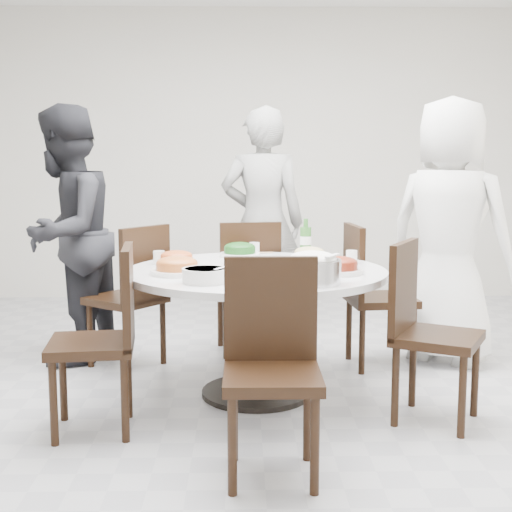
{
  "coord_description": "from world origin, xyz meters",
  "views": [
    {
      "loc": [
        -0.26,
        -4.0,
        1.4
      ],
      "look_at": [
        -0.18,
        0.09,
        0.82
      ],
      "focal_mm": 50.0,
      "sensor_mm": 36.0,
      "label": 1
    }
  ],
  "objects_px": {
    "rice_bowl": "(313,271)",
    "soup_bowl": "(205,275)",
    "chair_n": "(246,286)",
    "diner_left": "(66,235)",
    "chair_s": "(272,372)",
    "chair_se": "(438,334)",
    "beverage_bottle": "(306,238)",
    "chair_nw": "(126,296)",
    "chair_ne": "(381,296)",
    "diner_middle": "(263,223)",
    "diner_right": "(450,231)",
    "dining_table": "(256,333)",
    "chair_sw": "(91,340)"
  },
  "relations": [
    {
      "from": "rice_bowl",
      "to": "soup_bowl",
      "type": "bearing_deg",
      "value": 175.37
    },
    {
      "from": "chair_n",
      "to": "diner_left",
      "type": "bearing_deg",
      "value": 1.45
    },
    {
      "from": "chair_n",
      "to": "chair_s",
      "type": "xyz_separation_m",
      "value": [
        0.1,
        -2.04,
        0.0
      ]
    },
    {
      "from": "soup_bowl",
      "to": "chair_se",
      "type": "bearing_deg",
      "value": -0.49
    },
    {
      "from": "soup_bowl",
      "to": "beverage_bottle",
      "type": "distance_m",
      "value": 1.1
    },
    {
      "from": "chair_nw",
      "to": "soup_bowl",
      "type": "xyz_separation_m",
      "value": [
        0.58,
        -1.04,
        0.31
      ]
    },
    {
      "from": "chair_ne",
      "to": "diner_middle",
      "type": "bearing_deg",
      "value": 35.3
    },
    {
      "from": "chair_n",
      "to": "diner_right",
      "type": "xyz_separation_m",
      "value": [
        1.37,
        -0.26,
        0.42
      ]
    },
    {
      "from": "chair_n",
      "to": "chair_ne",
      "type": "bearing_deg",
      "value": 148.69
    },
    {
      "from": "chair_nw",
      "to": "dining_table",
      "type": "bearing_deg",
      "value": 91.54
    },
    {
      "from": "chair_ne",
      "to": "diner_left",
      "type": "xyz_separation_m",
      "value": [
        -2.11,
        0.16,
        0.39
      ]
    },
    {
      "from": "diner_left",
      "to": "soup_bowl",
      "type": "height_order",
      "value": "diner_left"
    },
    {
      "from": "chair_ne",
      "to": "chair_nw",
      "type": "height_order",
      "value": "same"
    },
    {
      "from": "diner_middle",
      "to": "chair_n",
      "type": "bearing_deg",
      "value": 79.49
    },
    {
      "from": "chair_s",
      "to": "rice_bowl",
      "type": "relative_size",
      "value": 3.26
    },
    {
      "from": "chair_n",
      "to": "rice_bowl",
      "type": "bearing_deg",
      "value": 94.62
    },
    {
      "from": "beverage_bottle",
      "to": "chair_ne",
      "type": "bearing_deg",
      "value": 8.88
    },
    {
      "from": "diner_right",
      "to": "chair_se",
      "type": "bearing_deg",
      "value": 108.15
    },
    {
      "from": "chair_ne",
      "to": "diner_middle",
      "type": "height_order",
      "value": "diner_middle"
    },
    {
      "from": "chair_sw",
      "to": "chair_ne",
      "type": "bearing_deg",
      "value": 117.09
    },
    {
      "from": "dining_table",
      "to": "chair_sw",
      "type": "height_order",
      "value": "chair_sw"
    },
    {
      "from": "chair_s",
      "to": "diner_middle",
      "type": "distance_m",
      "value": 2.57
    },
    {
      "from": "chair_n",
      "to": "diner_right",
      "type": "height_order",
      "value": "diner_right"
    },
    {
      "from": "dining_table",
      "to": "chair_ne",
      "type": "distance_m",
      "value": 1.02
    },
    {
      "from": "diner_right",
      "to": "diner_middle",
      "type": "distance_m",
      "value": 1.45
    },
    {
      "from": "chair_se",
      "to": "diner_right",
      "type": "xyz_separation_m",
      "value": [
        0.37,
        1.13,
        0.42
      ]
    },
    {
      "from": "diner_right",
      "to": "soup_bowl",
      "type": "bearing_deg",
      "value": 71.58
    },
    {
      "from": "chair_sw",
      "to": "diner_middle",
      "type": "distance_m",
      "value": 2.23
    },
    {
      "from": "diner_right",
      "to": "beverage_bottle",
      "type": "relative_size",
      "value": 7.18
    },
    {
      "from": "chair_ne",
      "to": "chair_nw",
      "type": "relative_size",
      "value": 1.0
    },
    {
      "from": "chair_n",
      "to": "diner_middle",
      "type": "relative_size",
      "value": 0.54
    },
    {
      "from": "diner_right",
      "to": "dining_table",
      "type": "bearing_deg",
      "value": 64.18
    },
    {
      "from": "chair_s",
      "to": "chair_se",
      "type": "relative_size",
      "value": 1.0
    },
    {
      "from": "chair_s",
      "to": "diner_right",
      "type": "xyz_separation_m",
      "value": [
        1.27,
        1.77,
        0.42
      ]
    },
    {
      "from": "dining_table",
      "to": "diner_middle",
      "type": "bearing_deg",
      "value": 86.92
    },
    {
      "from": "diner_left",
      "to": "beverage_bottle",
      "type": "xyz_separation_m",
      "value": [
        1.6,
        -0.24,
        0.01
      ]
    },
    {
      "from": "chair_ne",
      "to": "chair_sw",
      "type": "relative_size",
      "value": 1.0
    },
    {
      "from": "chair_s",
      "to": "chair_nw",
      "type": "bearing_deg",
      "value": 118.17
    },
    {
      "from": "chair_nw",
      "to": "diner_middle",
      "type": "distance_m",
      "value": 1.32
    },
    {
      "from": "chair_sw",
      "to": "chair_s",
      "type": "xyz_separation_m",
      "value": [
        0.89,
        -0.55,
        0.0
      ]
    },
    {
      "from": "chair_n",
      "to": "chair_nw",
      "type": "distance_m",
      "value": 0.87
    },
    {
      "from": "chair_nw",
      "to": "diner_right",
      "type": "height_order",
      "value": "diner_right"
    },
    {
      "from": "chair_n",
      "to": "chair_se",
      "type": "height_order",
      "value": "same"
    },
    {
      "from": "rice_bowl",
      "to": "chair_nw",
      "type": "bearing_deg",
      "value": 136.23
    },
    {
      "from": "chair_s",
      "to": "beverage_bottle",
      "type": "distance_m",
      "value": 1.65
    },
    {
      "from": "chair_s",
      "to": "dining_table",
      "type": "bearing_deg",
      "value": 92.74
    },
    {
      "from": "chair_s",
      "to": "chair_n",
      "type": "bearing_deg",
      "value": 92.97
    },
    {
      "from": "diner_right",
      "to": "soup_bowl",
      "type": "height_order",
      "value": "diner_right"
    },
    {
      "from": "diner_left",
      "to": "dining_table",
      "type": "bearing_deg",
      "value": 71.47
    },
    {
      "from": "chair_s",
      "to": "diner_left",
      "type": "xyz_separation_m",
      "value": [
        -1.32,
        1.83,
        0.39
      ]
    }
  ]
}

